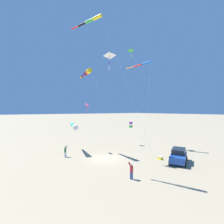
{
  "coord_description": "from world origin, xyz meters",
  "views": [
    {
      "loc": [
        -19.6,
        12.92,
        7.09
      ],
      "look_at": [
        2.45,
        -2.82,
        6.82
      ],
      "focal_mm": 25.45,
      "sensor_mm": 36.0,
      "label": 1
    }
  ],
  "objects": [
    {
      "name": "kite_delta_long_streamer_right",
      "position": [
        5.75,
        0.17,
        8.05
      ],
      "size": [
        12.18,
        8.96,
        8.43
      ],
      "color": "#EF4C93",
      "rests_on": "ground_plane"
    },
    {
      "name": "kite_windsock_teal_far_right",
      "position": [
        2.38,
        -10.0,
        16.14
      ],
      "size": [
        8.91,
        6.58,
        16.59
      ],
      "color": "blue",
      "rests_on": "ground_plane"
    },
    {
      "name": "kite_windsock_purple_drifting",
      "position": [
        -2.51,
        3.94,
        17.86
      ],
      "size": [
        10.87,
        4.9,
        18.2
      ],
      "color": "yellow",
      "rests_on": "ground_plane"
    },
    {
      "name": "kite_delta_white_trailing",
      "position": [
        4.7,
        -9.32,
        19.33
      ],
      "size": [
        12.77,
        1.81,
        19.73
      ],
      "color": "green",
      "rests_on": "ground_plane"
    },
    {
      "name": "kite_windsock_small_distant",
      "position": [
        4.8,
        0.82,
        13.42
      ],
      "size": [
        13.86,
        1.38,
        13.96
      ],
      "color": "yellow",
      "rests_on": "ground_plane"
    },
    {
      "name": "ground_plane",
      "position": [
        0.0,
        0.0,
        0.0
      ],
      "size": [
        600.0,
        600.0,
        0.0
      ],
      "primitive_type": "plane",
      "color": "tan"
    },
    {
      "name": "person_adult_flyer",
      "position": [
        -7.53,
        1.85,
        0.96
      ],
      "size": [
        0.63,
        0.62,
        1.75
      ],
      "color": "#335199",
      "rests_on": "ground_plane"
    },
    {
      "name": "person_child_green_jacket",
      "position": [
        4.11,
        4.74,
        0.94
      ],
      "size": [
        0.46,
        0.56,
        1.73
      ],
      "color": "silver",
      "rests_on": "ground_plane"
    },
    {
      "name": "parked_car",
      "position": [
        -7.35,
        -6.96,
        0.95
      ],
      "size": [
        3.56,
        4.67,
        1.85
      ],
      "color": "#1E479E",
      "rests_on": "ground_plane"
    },
    {
      "name": "kite_box_orange_high_right",
      "position": [
        4.78,
        -9.26,
        4.11
      ],
      "size": [
        10.66,
        6.33,
        4.72
      ],
      "color": "purple",
      "rests_on": "ground_plane"
    },
    {
      "name": "kite_windsock_green_low_center",
      "position": [
        6.01,
        2.63,
        4.49
      ],
      "size": [
        17.11,
        4.34,
        4.92
      ],
      "color": "white",
      "rests_on": "ground_plane"
    },
    {
      "name": "cooler_box",
      "position": [
        -5.03,
        -6.07,
        0.21
      ],
      "size": [
        0.62,
        0.42,
        0.42
      ],
      "color": "yellow",
      "rests_on": "ground_plane"
    },
    {
      "name": "kite_delta_rainbow_low_near",
      "position": [
        0.01,
        -0.67,
        15.25
      ],
      "size": [
        9.77,
        5.81,
        15.69
      ],
      "color": "white",
      "rests_on": "ground_plane"
    }
  ]
}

